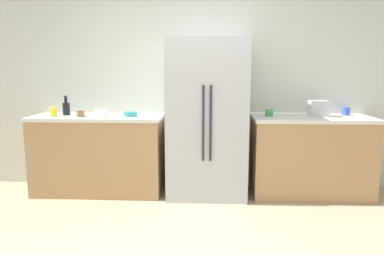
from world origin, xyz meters
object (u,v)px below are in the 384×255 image
toaster (318,108)px  cup_d (345,111)px  cup_b (269,113)px  refrigerator (207,119)px  bowl_a (130,114)px  bottle_a (66,108)px  cup_c (53,112)px  bowl_b (101,113)px  cup_a (80,114)px

toaster → cup_d: 0.39m
cup_b → refrigerator: bearing=-174.0°
bowl_a → cup_d: bearing=5.0°
refrigerator → bottle_a: size_ratio=7.85×
toaster → bowl_a: (-2.18, -0.09, -0.07)m
refrigerator → bottle_a: bearing=177.8°
cup_c → bowl_b: 0.54m
refrigerator → cup_a: 1.46m
cup_b → bowl_b: 1.97m
cup_c → cup_d: size_ratio=1.13×
refrigerator → cup_b: (0.72, 0.08, 0.07)m
toaster → bowl_a: bearing=-177.7°
toaster → bowl_b: size_ratio=1.47×
refrigerator → bottle_a: refrigerator is taller
bottle_a → cup_d: bottle_a is taller
cup_b → bowl_b: (-1.97, -0.04, -0.00)m
cup_b → cup_d: 0.93m
refrigerator → cup_b: size_ratio=20.12×
cup_b → bowl_b: cup_b is taller
bottle_a → cup_d: 3.32m
bottle_a → cup_b: bottle_a is taller
cup_c → cup_d: bearing=4.6°
cup_a → cup_c: cup_c is taller
cup_c → bowl_a: cup_c is taller
cup_d → bowl_b: bearing=-176.6°
cup_c → cup_d: cup_c is taller
bottle_a → cup_b: (2.40, 0.01, -0.05)m
bowl_a → toaster: bearing=2.3°
cup_c → bowl_b: bearing=11.1°
toaster → bowl_b: 2.54m
refrigerator → bowl_a: refrigerator is taller
cup_c → bowl_a: size_ratio=0.70×
cup_b → cup_d: bearing=8.3°
bowl_a → cup_a: bearing=-173.1°
bowl_a → bottle_a: bearing=174.5°
cup_d → bowl_a: size_ratio=0.62×
bowl_b → toaster: bearing=0.9°
cup_a → cup_b: bearing=4.1°
toaster → bottle_a: bottle_a is taller
toaster → cup_c: toaster is taller
cup_a → bowl_a: (0.56, 0.07, -0.01)m
cup_a → cup_b: size_ratio=1.03×
cup_d → bowl_b: 2.90m
cup_b → bowl_a: 1.61m
toaster → cup_b: bearing=-179.8°
cup_a → cup_c: size_ratio=0.86×
toaster → cup_a: bearing=-176.7°
toaster → bowl_a: 2.18m
cup_c → bowl_b: cup_c is taller
toaster → bowl_b: toaster is taller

